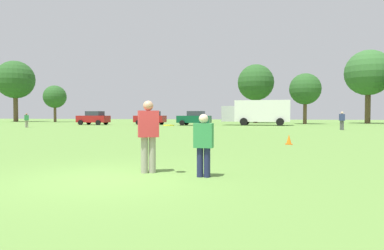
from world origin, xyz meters
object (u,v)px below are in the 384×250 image
object	(u,v)px
parked_car_center	(195,118)
bystander_far_jogger	(342,120)
player_defender	(204,142)
parked_car_mid_left	(150,118)
traffic_cone	(289,140)
box_truck	(257,112)
player_thrower	(148,132)
frisbee	(169,125)
parked_car_near_left	(94,118)
bystander_sideline_watcher	(27,119)

from	to	relation	value
parked_car_center	bystander_far_jogger	bearing A→B (deg)	-31.99
player_defender	parked_car_mid_left	distance (m)	39.24
traffic_cone	box_truck	xyz separation A→B (m)	(-1.77, 27.75, 1.52)
traffic_cone	parked_car_center	xyz separation A→B (m)	(-9.59, 25.85, 0.69)
player_thrower	parked_car_center	bearing A→B (deg)	99.11
player_thrower	frisbee	bearing A→B (deg)	-7.99
traffic_cone	parked_car_center	distance (m)	27.59
player_thrower	parked_car_mid_left	xyz separation A→B (m)	(-12.06, 36.56, -0.08)
player_thrower	parked_car_center	xyz separation A→B (m)	(-5.57, 34.71, -0.08)
parked_car_center	box_truck	distance (m)	8.10
frisbee	bystander_far_jogger	xyz separation A→B (m)	(9.37, 25.12, -0.24)
frisbee	bystander_far_jogger	bearing A→B (deg)	69.53
parked_car_center	parked_car_near_left	bearing A→B (deg)	-178.40
box_truck	parked_car_center	bearing A→B (deg)	-166.40
parked_car_near_left	bystander_far_jogger	size ratio (longest dim) A/B	2.57
parked_car_near_left	parked_car_mid_left	world-z (taller)	same
parked_car_near_left	player_defender	bearing A→B (deg)	-59.13
player_thrower	frisbee	xyz separation A→B (m)	(0.54, -0.08, 0.18)
player_thrower	traffic_cone	distance (m)	9.76
frisbee	parked_car_mid_left	xyz separation A→B (m)	(-12.60, 36.64, -0.26)
parked_car_mid_left	box_truck	distance (m)	14.34
parked_car_center	box_truck	size ratio (longest dim) A/B	0.50
box_truck	bystander_sideline_watcher	bearing A→B (deg)	-153.07
parked_car_near_left	bystander_sideline_watcher	bearing A→B (deg)	-104.58
traffic_cone	parked_car_center	bearing A→B (deg)	110.36
parked_car_mid_left	parked_car_center	bearing A→B (deg)	-15.93
player_thrower	bystander_sideline_watcher	size ratio (longest dim) A/B	1.16
frisbee	box_truck	distance (m)	36.72
parked_car_near_left	parked_car_mid_left	xyz separation A→B (m)	(7.21, 2.24, 0.00)
player_thrower	traffic_cone	xyz separation A→B (m)	(4.03, 8.86, -0.77)
parked_car_mid_left	box_truck	world-z (taller)	box_truck
box_truck	player_defender	bearing A→B (deg)	-91.30
parked_car_near_left	bystander_far_jogger	xyz separation A→B (m)	(29.18, -9.29, 0.02)
traffic_cone	parked_car_mid_left	world-z (taller)	parked_car_mid_left
player_defender	parked_car_near_left	distance (m)	40.33
player_defender	box_truck	bearing A→B (deg)	88.70
traffic_cone	box_truck	world-z (taller)	box_truck
player_defender	parked_car_near_left	bearing A→B (deg)	120.87
frisbee	bystander_sideline_watcher	distance (m)	33.14
box_truck	bystander_far_jogger	xyz separation A→B (m)	(7.65, -11.56, -0.81)
traffic_cone	parked_car_mid_left	distance (m)	32.04
traffic_cone	parked_car_near_left	distance (m)	34.52
parked_car_near_left	bystander_sideline_watcher	distance (m)	10.31
parked_car_mid_left	bystander_far_jogger	xyz separation A→B (m)	(21.97, -11.52, 0.02)
player_defender	frisbee	bearing A→B (deg)	166.52
player_thrower	parked_car_near_left	size ratio (longest dim) A/B	0.41
frisbee	parked_car_center	size ratio (longest dim) A/B	0.06
player_thrower	player_defender	xyz separation A→B (m)	(1.42, -0.29, -0.19)
parked_car_near_left	traffic_cone	bearing A→B (deg)	-47.56
player_defender	parked_car_center	world-z (taller)	parked_car_center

